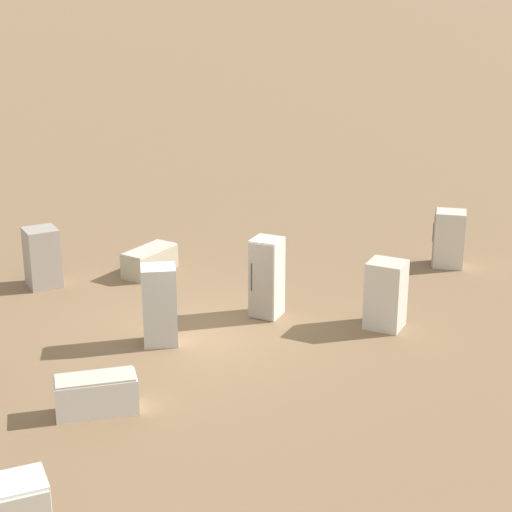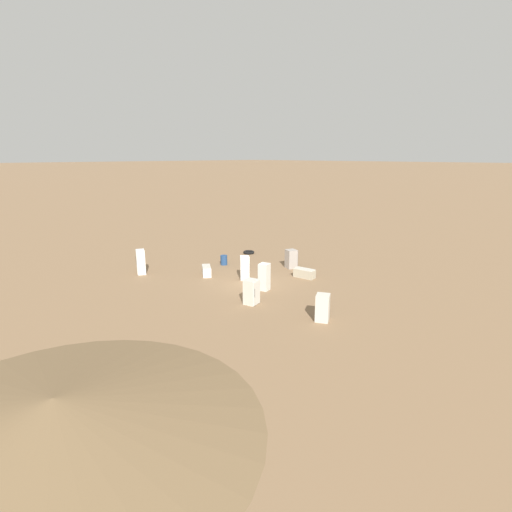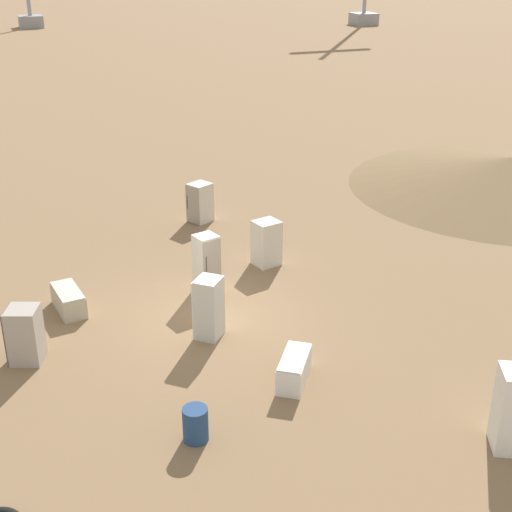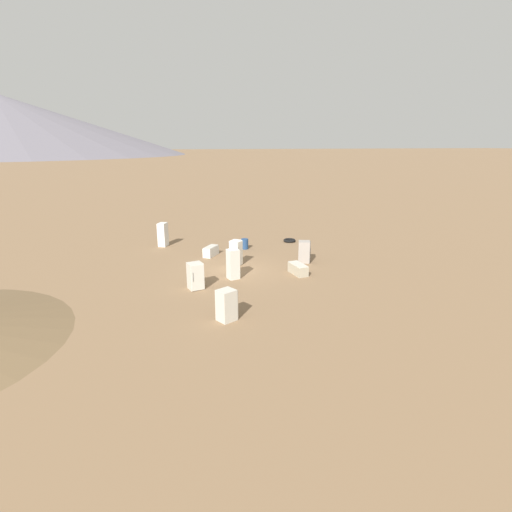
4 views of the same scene
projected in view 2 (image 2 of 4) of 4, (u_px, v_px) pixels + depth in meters
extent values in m
plane|color=#846647|center=(250.00, 282.00, 27.60)|extent=(1000.00, 1000.00, 0.00)
cone|color=brown|center=(55.00, 417.00, 12.40)|extent=(13.27, 13.27, 1.31)
cube|color=#B2A88E|center=(304.00, 273.00, 28.59)|extent=(0.86, 1.58, 0.61)
cube|color=beige|center=(305.00, 269.00, 28.51)|extent=(0.83, 1.52, 0.04)
cube|color=beige|center=(323.00, 308.00, 21.03)|extent=(0.99, 0.96, 1.46)
cube|color=gray|center=(324.00, 305.00, 21.40)|extent=(0.35, 0.61, 1.40)
cylinder|color=#2D2D2D|center=(328.00, 304.00, 21.34)|extent=(0.02, 0.02, 0.51)
cube|color=silver|center=(264.00, 277.00, 25.79)|extent=(0.76, 0.75, 1.79)
cube|color=gray|center=(260.00, 276.00, 25.94)|extent=(0.58, 0.20, 1.71)
cylinder|color=#2D2D2D|center=(261.00, 274.00, 26.12)|extent=(0.02, 0.02, 0.62)
cube|color=white|center=(141.00, 262.00, 29.33)|extent=(0.84, 0.94, 1.83)
cube|color=beige|center=(137.00, 262.00, 29.23)|extent=(0.36, 0.68, 1.75)
cylinder|color=#2D2D2D|center=(136.00, 260.00, 29.44)|extent=(0.02, 0.02, 0.64)
cube|color=#A89E93|center=(291.00, 259.00, 30.93)|extent=(0.96, 0.96, 1.45)
cube|color=#56514C|center=(295.00, 258.00, 31.09)|extent=(0.29, 0.69, 1.39)
cylinder|color=#2D2D2D|center=(298.00, 258.00, 30.85)|extent=(0.02, 0.02, 0.51)
cube|color=white|center=(207.00, 271.00, 29.14)|extent=(1.29, 1.50, 0.65)
cube|color=beige|center=(206.00, 266.00, 29.06)|extent=(1.24, 1.44, 0.04)
cube|color=beige|center=(251.00, 292.00, 23.43)|extent=(0.92, 0.87, 1.48)
cube|color=silver|center=(257.00, 293.00, 23.25)|extent=(0.72, 0.22, 1.42)
cylinder|color=#2D2D2D|center=(255.00, 293.00, 22.99)|extent=(0.02, 0.02, 0.52)
cube|color=silver|center=(245.00, 268.00, 28.04)|extent=(0.90, 0.91, 1.67)
cube|color=silver|center=(249.00, 268.00, 28.06)|extent=(0.47, 0.52, 1.61)
cylinder|color=#2D2D2D|center=(250.00, 268.00, 27.81)|extent=(0.02, 0.02, 0.59)
torus|color=black|center=(249.00, 252.00, 35.63)|extent=(0.99, 0.99, 0.22)
cylinder|color=navy|center=(224.00, 260.00, 31.90)|extent=(0.54, 0.54, 0.77)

